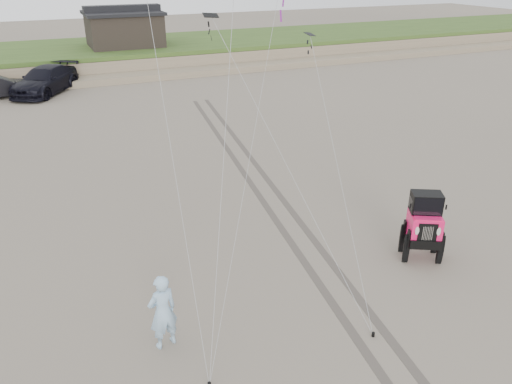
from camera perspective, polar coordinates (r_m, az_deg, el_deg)
ground at (r=13.46m, az=8.12°, el=-14.62°), size 160.00×160.00×0.00m
dune_ridge at (r=47.12m, az=-17.09°, el=14.53°), size 160.00×14.25×1.73m
cabin at (r=46.59m, az=-14.85°, el=17.70°), size 6.40×5.40×3.35m
truck_c at (r=38.57m, az=-22.97°, el=11.67°), size 5.51×6.61×1.81m
jeep at (r=16.26m, az=18.52°, el=-4.54°), size 3.99×5.06×1.74m
man at (r=12.30m, az=-10.63°, el=-13.30°), size 0.82×0.64×1.99m
stake_aux at (r=13.24m, az=13.25°, el=-15.56°), size 0.08×0.08×0.12m
tire_tracks at (r=20.26m, az=1.17°, el=0.11°), size 5.22×29.74×0.01m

